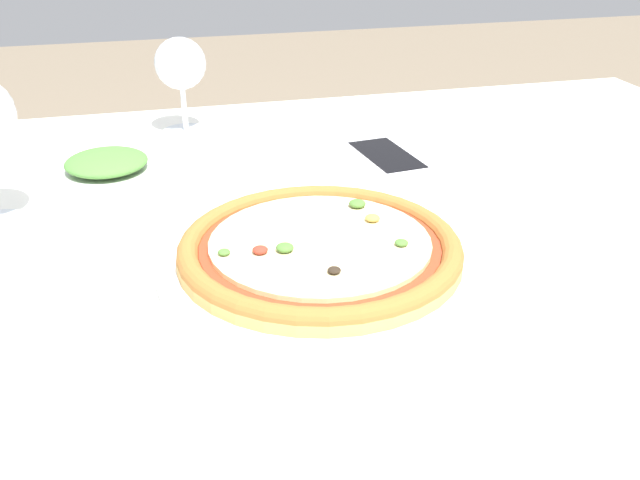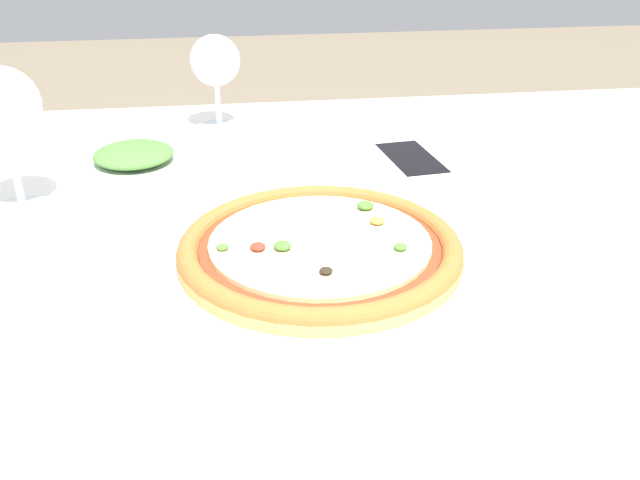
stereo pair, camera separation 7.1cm
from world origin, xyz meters
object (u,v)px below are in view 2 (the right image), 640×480
object	(u,v)px
dining_table	(323,280)
wine_glass_far_right	(2,108)
side_plate	(134,161)
wine_glass_far_left	(215,64)
cell_phone	(411,161)
pizza_plate	(320,252)

from	to	relation	value
dining_table	wine_glass_far_right	size ratio (longest dim) A/B	8.61
side_plate	dining_table	bearing A→B (deg)	-39.53
dining_table	wine_glass_far_left	xyz separation A→B (m)	(-0.12, 0.35, 0.19)
dining_table	cell_phone	xyz separation A→B (m)	(0.14, 0.16, 0.09)
dining_table	side_plate	bearing A→B (deg)	140.47
wine_glass_far_left	pizza_plate	bearing A→B (deg)	-78.39
dining_table	wine_glass_far_right	bearing A→B (deg)	168.14
dining_table	wine_glass_far_left	bearing A→B (deg)	108.11
wine_glass_far_right	side_plate	world-z (taller)	wine_glass_far_right
wine_glass_far_right	cell_phone	xyz separation A→B (m)	(0.50, 0.08, -0.12)
cell_phone	wine_glass_far_right	bearing A→B (deg)	-170.71
wine_glass_far_right	dining_table	bearing A→B (deg)	-11.86
pizza_plate	side_plate	distance (m)	0.37
pizza_plate	wine_glass_far_left	size ratio (longest dim) A/B	2.27
cell_phone	side_plate	xyz separation A→B (m)	(-0.38, 0.04, 0.01)
dining_table	wine_glass_far_right	xyz separation A→B (m)	(-0.35, 0.07, 0.21)
wine_glass_far_left	wine_glass_far_right	xyz separation A→B (m)	(-0.24, -0.28, 0.02)
pizza_plate	cell_phone	size ratio (longest dim) A/B	2.19
wine_glass_far_left	wine_glass_far_right	world-z (taller)	wine_glass_far_right
cell_phone	side_plate	world-z (taller)	side_plate
side_plate	wine_glass_far_right	bearing A→B (deg)	-135.97
wine_glass_far_left	cell_phone	world-z (taller)	wine_glass_far_left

